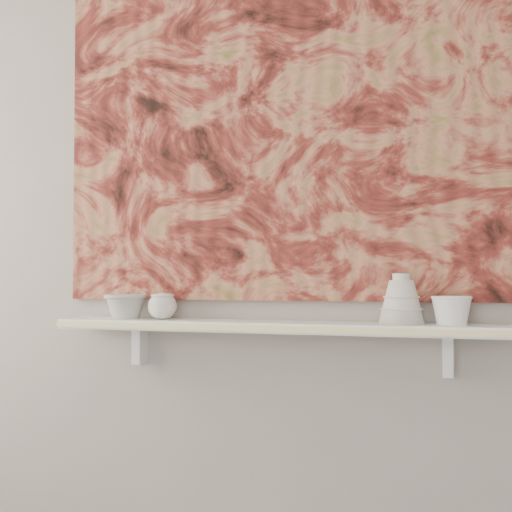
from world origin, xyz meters
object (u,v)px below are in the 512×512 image
at_px(shelf, 277,327).
at_px(bell_vessel, 402,299).
at_px(bowl_grey, 126,306).
at_px(cup_cream, 162,306).
at_px(bowl_white, 452,310).
at_px(painting, 284,124).

xyz_separation_m(shelf, bell_vessel, (0.37, 0.00, 0.09)).
bearing_deg(shelf, bell_vessel, 0.00).
bearing_deg(bell_vessel, bowl_grey, 180.00).
bearing_deg(cup_cream, bowl_white, 0.00).
distance_m(bowl_grey, bowl_white, 1.01).
distance_m(painting, cup_cream, 0.69).
height_order(bell_vessel, bowl_white, bell_vessel).
distance_m(painting, bowl_grey, 0.77).
height_order(cup_cream, bell_vessel, bell_vessel).
bearing_deg(bowl_white, shelf, 180.00).
relative_size(cup_cream, bell_vessel, 0.64).
relative_size(shelf, painting, 0.93).
height_order(bowl_grey, bowl_white, same).
relative_size(bowl_grey, bowl_white, 1.25).
bearing_deg(shelf, bowl_white, 0.00).
distance_m(cup_cream, bowl_white, 0.88).
distance_m(shelf, painting, 0.63).
relative_size(painting, bowl_white, 13.42).
bearing_deg(bell_vessel, painting, 167.66).
distance_m(shelf, bowl_white, 0.51).
distance_m(shelf, bell_vessel, 0.38).
bearing_deg(painting, bowl_grey, -170.98).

